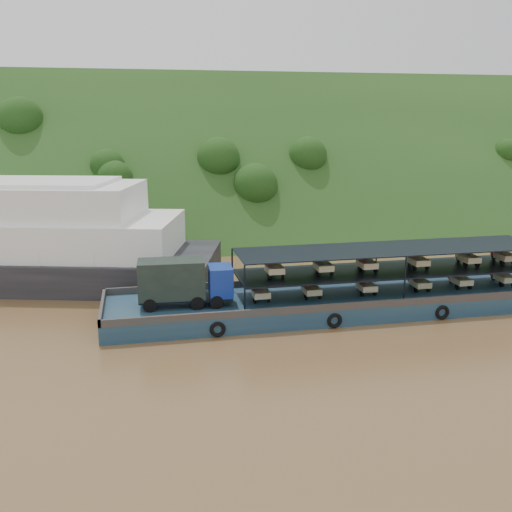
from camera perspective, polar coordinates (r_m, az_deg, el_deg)
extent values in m
plane|color=brown|center=(43.90, 3.37, -4.85)|extent=(160.00, 160.00, 0.00)
cube|color=#1D3B15|center=(78.18, -3.54, 3.42)|extent=(140.00, 39.60, 39.60)
cube|color=#15304C|center=(43.00, 8.81, -4.55)|extent=(35.00, 7.00, 1.20)
cube|color=#592D19|center=(45.80, 7.36, -2.25)|extent=(35.00, 0.20, 0.50)
cube|color=#592D19|center=(39.74, 10.57, -4.88)|extent=(35.00, 0.20, 0.50)
cube|color=#592D19|center=(40.22, -15.14, -4.90)|extent=(0.20, 7.00, 0.50)
torus|color=black|center=(37.39, -3.85, -7.34)|extent=(1.06, 0.26, 1.06)
torus|color=black|center=(39.21, 7.87, -6.42)|extent=(1.06, 0.26, 1.06)
torus|color=black|center=(42.48, 18.14, -5.39)|extent=(1.06, 0.26, 1.06)
cylinder|color=black|center=(39.07, -10.56, -4.86)|extent=(0.95, 0.37, 0.94)
cylinder|color=black|center=(40.94, -10.50, -3.99)|extent=(0.95, 0.37, 0.94)
cylinder|color=black|center=(39.09, -5.88, -4.69)|extent=(0.95, 0.37, 0.94)
cylinder|color=black|center=(40.96, -6.04, -3.82)|extent=(0.95, 0.37, 0.94)
cylinder|color=black|center=(39.17, -3.96, -4.60)|extent=(0.95, 0.37, 0.94)
cylinder|color=black|center=(41.04, -4.20, -3.75)|extent=(0.95, 0.37, 0.94)
cube|color=black|center=(39.96, -7.04, -4.10)|extent=(6.47, 2.38, 0.19)
cube|color=navy|center=(39.78, -3.57, -2.47)|extent=(1.70, 2.33, 2.06)
cube|color=black|center=(39.75, -2.44, -1.91)|extent=(0.15, 1.87, 0.84)
cube|color=black|center=(39.55, -8.45, -2.27)|extent=(4.61, 2.47, 2.62)
cube|color=black|center=(43.69, 13.22, -1.37)|extent=(23.00, 5.00, 0.12)
cube|color=black|center=(43.30, 13.34, 0.72)|extent=(23.00, 5.00, 0.08)
cylinder|color=black|center=(37.92, -1.14, -3.32)|extent=(0.12, 0.12, 3.30)
cylinder|color=black|center=(42.65, -2.39, -1.39)|extent=(0.12, 0.12, 3.30)
cylinder|color=black|center=(41.53, 14.66, -2.26)|extent=(0.12, 0.12, 3.30)
cylinder|color=black|center=(45.89, 11.92, -0.59)|extent=(0.12, 0.12, 3.30)
cylinder|color=black|center=(51.54, 23.72, 0.10)|extent=(0.12, 0.12, 3.30)
cylinder|color=black|center=(41.95, 0.05, -3.62)|extent=(0.12, 0.52, 0.52)
cylinder|color=black|center=(40.17, -0.12, -4.41)|extent=(0.14, 0.52, 0.52)
cylinder|color=black|center=(40.38, 1.28, -4.32)|extent=(0.14, 0.52, 0.52)
cube|color=beige|center=(40.49, 0.47, -3.76)|extent=(1.15, 1.50, 0.44)
cube|color=red|center=(41.51, 0.14, -3.05)|extent=(0.55, 0.80, 0.80)
cube|color=red|center=(41.18, 0.19, -2.47)|extent=(0.50, 0.10, 0.10)
cylinder|color=black|center=(42.85, 4.99, -3.30)|extent=(0.12, 0.52, 0.52)
cylinder|color=black|center=(41.07, 5.05, -4.06)|extent=(0.14, 0.52, 0.52)
cylinder|color=black|center=(41.36, 6.38, -3.96)|extent=(0.14, 0.52, 0.52)
cube|color=#C8BE8E|center=(41.43, 5.58, -3.42)|extent=(1.15, 1.50, 0.44)
cube|color=#B2240B|center=(42.42, 5.12, -2.74)|extent=(0.55, 0.80, 0.80)
cube|color=#B2240B|center=(42.10, 5.22, -2.16)|extent=(0.50, 0.10, 0.10)
cylinder|color=black|center=(44.23, 10.28, -2.92)|extent=(0.12, 0.52, 0.52)
cylinder|color=black|center=(42.46, 10.56, -3.65)|extent=(0.14, 0.52, 0.52)
cylinder|color=black|center=(42.84, 11.80, -3.55)|extent=(0.14, 0.52, 0.52)
cube|color=beige|center=(42.85, 11.02, -3.03)|extent=(1.15, 1.50, 0.44)
cube|color=red|center=(43.82, 10.45, -2.38)|extent=(0.55, 0.80, 0.80)
cube|color=red|center=(43.51, 10.58, -1.82)|extent=(0.50, 0.10, 0.10)
cylinder|color=black|center=(45.98, 15.25, -2.55)|extent=(0.12, 0.52, 0.52)
cylinder|color=black|center=(44.23, 15.71, -3.23)|extent=(0.14, 0.52, 0.52)
cylinder|color=black|center=(44.69, 16.85, -3.13)|extent=(0.14, 0.52, 0.52)
cube|color=beige|center=(44.66, 16.11, -2.64)|extent=(1.15, 1.50, 0.44)
cube|color=red|center=(45.59, 15.46, -2.03)|extent=(0.55, 0.80, 0.80)
cube|color=red|center=(45.29, 15.61, -1.48)|extent=(0.50, 0.10, 0.10)
cylinder|color=black|center=(47.61, 18.93, -2.26)|extent=(0.12, 0.52, 0.52)
cylinder|color=black|center=(45.88, 19.52, -2.90)|extent=(0.14, 0.52, 0.52)
cylinder|color=black|center=(46.40, 20.58, -2.81)|extent=(0.14, 0.52, 0.52)
cube|color=beige|center=(46.33, 19.86, -2.33)|extent=(1.15, 1.50, 0.44)
cube|color=red|center=(47.23, 19.16, -1.75)|extent=(0.55, 0.80, 0.80)
cube|color=red|center=(46.94, 19.33, -1.23)|extent=(0.50, 0.10, 0.10)
cylinder|color=black|center=(49.60, 22.65, -1.96)|extent=(0.12, 0.52, 0.52)
cylinder|color=black|center=(47.91, 23.36, -2.56)|extent=(0.14, 0.52, 0.52)
cube|color=beige|center=(48.38, 23.65, -2.02)|extent=(1.15, 1.50, 0.44)
cube|color=#AD0B19|center=(49.24, 22.90, -1.47)|extent=(0.55, 0.80, 0.80)
cube|color=#AD0B19|center=(48.96, 23.09, -0.96)|extent=(0.50, 0.10, 0.10)
cylinder|color=black|center=(41.68, 1.40, -1.28)|extent=(0.12, 0.52, 0.52)
cylinder|color=black|center=(39.88, 1.29, -1.97)|extent=(0.14, 0.52, 0.52)
cylinder|color=black|center=(40.11, 2.69, -1.89)|extent=(0.14, 0.52, 0.52)
cube|color=beige|center=(40.23, 1.88, -1.33)|extent=(1.15, 1.50, 0.44)
cube|color=red|center=(41.26, 1.50, -0.68)|extent=(0.55, 0.80, 0.80)
cube|color=red|center=(40.95, 1.57, -0.07)|extent=(0.50, 0.10, 0.10)
cylinder|color=black|center=(42.63, 6.13, -1.01)|extent=(0.12, 0.52, 0.52)
cylinder|color=black|center=(40.82, 6.24, -1.68)|extent=(0.14, 0.52, 0.52)
cylinder|color=black|center=(41.14, 7.56, -1.60)|extent=(0.14, 0.52, 0.52)
cube|color=beige|center=(41.21, 6.76, -1.05)|extent=(1.15, 1.50, 0.44)
cube|color=navy|center=(42.22, 6.28, -0.43)|extent=(0.55, 0.80, 0.80)
cube|color=navy|center=(41.92, 6.38, 0.17)|extent=(0.50, 0.10, 0.10)
cylinder|color=black|center=(43.76, 10.32, -0.77)|extent=(0.12, 0.52, 0.52)
cylinder|color=black|center=(41.96, 10.60, -1.41)|extent=(0.14, 0.52, 0.52)
cylinder|color=black|center=(42.35, 11.86, -1.33)|extent=(0.14, 0.52, 0.52)
cube|color=beige|center=(42.38, 11.07, -0.80)|extent=(1.15, 1.50, 0.44)
cube|color=#A9250B|center=(43.36, 10.50, -0.20)|extent=(0.55, 0.80, 0.80)
cube|color=#A9250B|center=(43.07, 10.63, 0.38)|extent=(0.50, 0.10, 0.10)
cylinder|color=black|center=(45.43, 15.10, -0.49)|extent=(0.12, 0.52, 0.52)
cylinder|color=black|center=(43.66, 15.57, -1.09)|extent=(0.14, 0.52, 0.52)
cylinder|color=black|center=(44.12, 16.73, -1.02)|extent=(0.14, 0.52, 0.52)
cube|color=#C7BF8D|center=(44.11, 15.97, -0.51)|extent=(1.15, 1.50, 0.44)
cube|color=red|center=(45.05, 15.32, 0.06)|extent=(0.55, 0.80, 0.80)
cube|color=red|center=(44.77, 15.47, 0.62)|extent=(0.50, 0.10, 0.10)
cylinder|color=black|center=(47.44, 19.61, -0.22)|extent=(0.12, 0.52, 0.52)
cylinder|color=black|center=(45.71, 20.23, -0.79)|extent=(0.14, 0.52, 0.52)
cylinder|color=black|center=(46.24, 21.28, -0.72)|extent=(0.14, 0.52, 0.52)
cube|color=#C1B389|center=(46.18, 20.56, -0.24)|extent=(1.15, 1.50, 0.44)
cube|color=beige|center=(47.08, 19.84, 0.31)|extent=(0.55, 0.80, 0.80)
cube|color=beige|center=(46.81, 20.02, 0.85)|extent=(0.50, 0.10, 0.10)
cylinder|color=black|center=(49.11, 22.69, -0.04)|extent=(0.12, 0.52, 0.52)
cylinder|color=black|center=(47.40, 23.40, -0.58)|extent=(0.14, 0.52, 0.52)
cube|color=tan|center=(47.89, 23.69, -0.05)|extent=(1.15, 1.50, 0.44)
cube|color=red|center=(48.76, 22.94, 0.47)|extent=(0.55, 0.80, 0.80)
cube|color=red|center=(48.50, 23.13, 0.99)|extent=(0.50, 0.10, 0.10)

